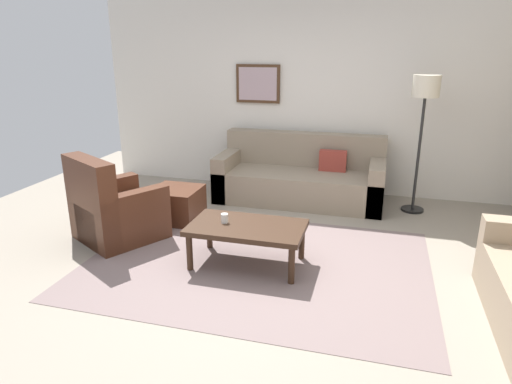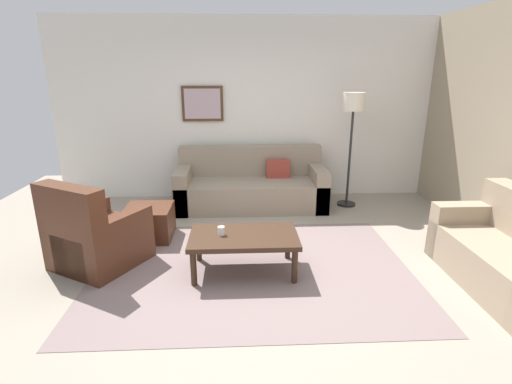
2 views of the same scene
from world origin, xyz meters
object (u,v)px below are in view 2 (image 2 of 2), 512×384
(couch_main, at_px, (251,186))
(ottoman, at_px, (149,222))
(armchair_leather, at_px, (94,239))
(cup, at_px, (221,231))
(coffee_table, at_px, (244,239))
(lamp_standing, at_px, (353,114))
(framed_artwork, at_px, (203,104))

(couch_main, distance_m, ottoman, 1.79)
(armchair_leather, height_order, cup, armchair_leather)
(armchair_leather, bearing_deg, coffee_table, -6.80)
(ottoman, bearing_deg, lamp_standing, 21.47)
(cup, distance_m, framed_artwork, 2.77)
(couch_main, xyz_separation_m, framed_artwork, (-0.74, 0.43, 1.22))
(lamp_standing, height_order, framed_artwork, framed_artwork)
(armchair_leather, height_order, framed_artwork, framed_artwork)
(coffee_table, height_order, framed_artwork, framed_artwork)
(coffee_table, distance_m, framed_artwork, 2.86)
(couch_main, bearing_deg, armchair_leather, -131.85)
(ottoman, relative_size, coffee_table, 0.51)
(framed_artwork, bearing_deg, coffee_table, -77.02)
(lamp_standing, bearing_deg, framed_artwork, 166.38)
(coffee_table, xyz_separation_m, lamp_standing, (1.64, 2.01, 1.05))
(couch_main, height_order, ottoman, couch_main)
(armchair_leather, distance_m, lamp_standing, 3.85)
(ottoman, height_order, framed_artwork, framed_artwork)
(armchair_leather, height_order, lamp_standing, lamp_standing)
(framed_artwork, bearing_deg, cup, -81.95)
(ottoman, relative_size, lamp_standing, 0.33)
(couch_main, distance_m, armchair_leather, 2.59)
(ottoman, bearing_deg, armchair_leather, -119.95)
(ottoman, relative_size, cup, 6.30)
(lamp_standing, bearing_deg, couch_main, 175.76)
(armchair_leather, relative_size, cup, 12.28)
(armchair_leather, bearing_deg, couch_main, 48.15)
(couch_main, xyz_separation_m, cup, (-0.38, -2.11, 0.16))
(coffee_table, bearing_deg, armchair_leather, 173.20)
(ottoman, height_order, cup, cup)
(armchair_leather, bearing_deg, lamp_standing, 29.51)
(couch_main, distance_m, cup, 2.15)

